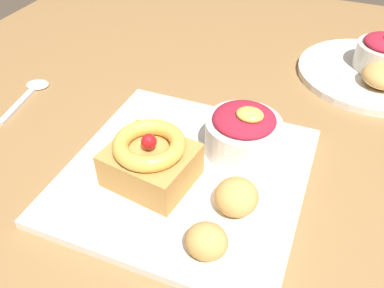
{
  "coord_description": "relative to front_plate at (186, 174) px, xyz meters",
  "views": [
    {
      "loc": [
        0.09,
        -0.5,
        1.09
      ],
      "look_at": [
        -0.05,
        -0.15,
        0.77
      ],
      "focal_mm": 37.34,
      "sensor_mm": 36.0,
      "label": 1
    }
  ],
  "objects": [
    {
      "name": "dining_table",
      "position": [
        0.05,
        0.17,
        -0.1
      ],
      "size": [
        1.23,
        1.06,
        0.73
      ],
      "color": "olive",
      "rests_on": "ground_plane"
    },
    {
      "name": "front_plate",
      "position": [
        0.0,
        0.0,
        0.0
      ],
      "size": [
        0.29,
        0.29,
        0.01
      ],
      "primitive_type": "cube",
      "color": "white",
      "rests_on": "dining_table"
    },
    {
      "name": "cake_slice",
      "position": [
        -0.03,
        -0.03,
        0.04
      ],
      "size": [
        0.11,
        0.1,
        0.07
      ],
      "rotation": [
        0.0,
        0.0,
        -0.15
      ],
      "color": "#C68E47",
      "rests_on": "front_plate"
    },
    {
      "name": "berry_ramekin",
      "position": [
        0.05,
        0.06,
        0.04
      ],
      "size": [
        0.1,
        0.1,
        0.07
      ],
      "color": "white",
      "rests_on": "front_plate"
    },
    {
      "name": "fritter_front",
      "position": [
        0.06,
        -0.1,
        0.02
      ],
      "size": [
        0.04,
        0.04,
        0.04
      ],
      "primitive_type": "ellipsoid",
      "color": "tan",
      "rests_on": "front_plate"
    },
    {
      "name": "fritter_middle",
      "position": [
        0.08,
        -0.04,
        0.03
      ],
      "size": [
        0.05,
        0.05,
        0.04
      ],
      "primitive_type": "ellipsoid",
      "color": "tan",
      "rests_on": "front_plate"
    },
    {
      "name": "back_plate",
      "position": [
        0.2,
        0.35,
        0.0
      ],
      "size": [
        0.24,
        0.24,
        0.01
      ],
      "primitive_type": "cylinder",
      "color": "white",
      "rests_on": "dining_table"
    },
    {
      "name": "back_ramekin",
      "position": [
        0.21,
        0.36,
        0.03
      ],
      "size": [
        0.09,
        0.09,
        0.07
      ],
      "color": "silver",
      "rests_on": "back_plate"
    },
    {
      "name": "back_pastry",
      "position": [
        0.22,
        0.3,
        0.02
      ],
      "size": [
        0.07,
        0.07,
        0.03
      ],
      "primitive_type": "ellipsoid",
      "color": "tan",
      "rests_on": "back_plate"
    },
    {
      "name": "spoon",
      "position": [
        -0.31,
        0.08,
        -0.0
      ],
      "size": [
        0.04,
        0.13,
        0.0
      ],
      "rotation": [
        0.0,
        0.0,
        1.74
      ],
      "color": "silver",
      "rests_on": "dining_table"
    }
  ]
}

